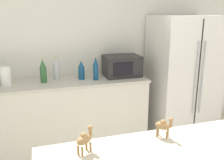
% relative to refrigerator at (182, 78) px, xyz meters
% --- Properties ---
extents(wall_back, '(8.00, 0.06, 2.55)m').
position_rel_refrigerator_xyz_m(wall_back, '(-1.26, 0.42, 0.40)').
color(wall_back, silver).
rests_on(wall_back, ground_plane).
extents(back_counter, '(2.14, 0.63, 0.94)m').
position_rel_refrigerator_xyz_m(back_counter, '(-1.67, 0.09, -0.40)').
color(back_counter, silver).
rests_on(back_counter, ground_plane).
extents(refrigerator, '(0.88, 0.76, 1.74)m').
position_rel_refrigerator_xyz_m(refrigerator, '(0.00, 0.00, 0.00)').
color(refrigerator, silver).
rests_on(refrigerator, ground_plane).
extents(paper_towel_roll, '(0.12, 0.12, 0.23)m').
position_rel_refrigerator_xyz_m(paper_towel_roll, '(-2.35, 0.06, 0.18)').
color(paper_towel_roll, white).
rests_on(paper_towel_roll, back_counter).
extents(microwave, '(0.48, 0.37, 0.28)m').
position_rel_refrigerator_xyz_m(microwave, '(-0.89, 0.11, 0.21)').
color(microwave, black).
rests_on(microwave, back_counter).
extents(back_bottle_0, '(0.08, 0.08, 0.30)m').
position_rel_refrigerator_xyz_m(back_bottle_0, '(-1.76, 0.16, 0.21)').
color(back_bottle_0, '#B2B7BC').
rests_on(back_bottle_0, back_counter).
extents(back_bottle_1, '(0.07, 0.07, 0.31)m').
position_rel_refrigerator_xyz_m(back_bottle_1, '(-1.27, 0.00, 0.21)').
color(back_bottle_1, navy).
rests_on(back_bottle_1, back_counter).
extents(back_bottle_2, '(0.08, 0.08, 0.30)m').
position_rel_refrigerator_xyz_m(back_bottle_2, '(-1.92, 0.08, 0.21)').
color(back_bottle_2, '#2D6033').
rests_on(back_bottle_2, back_counter).
extents(back_bottle_3, '(0.08, 0.08, 0.25)m').
position_rel_refrigerator_xyz_m(back_bottle_3, '(-1.44, 0.10, 0.19)').
color(back_bottle_3, navy).
rests_on(back_bottle_3, back_counter).
extents(camel_figurine, '(0.13, 0.11, 0.16)m').
position_rel_refrigerator_xyz_m(camel_figurine, '(-1.74, -1.68, 0.18)').
color(camel_figurine, olive).
rests_on(camel_figurine, bar_counter).
extents(camel_figurine_second, '(0.12, 0.11, 0.15)m').
position_rel_refrigerator_xyz_m(camel_figurine_second, '(-1.18, -1.64, 0.18)').
color(camel_figurine_second, olive).
rests_on(camel_figurine_second, bar_counter).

